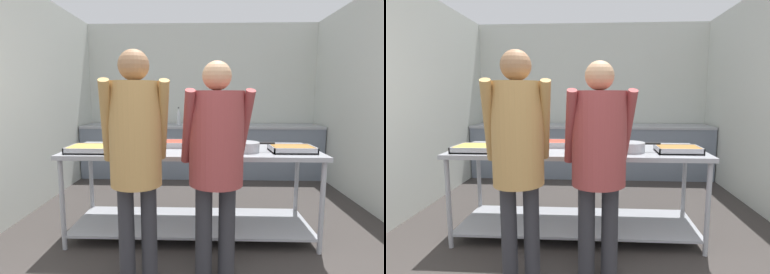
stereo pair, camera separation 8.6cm
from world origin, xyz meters
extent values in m
cube|color=silver|center=(0.00, 4.31, 1.32)|extent=(4.18, 0.06, 2.65)
cube|color=silver|center=(-2.06, 2.15, 1.32)|extent=(0.06, 4.43, 2.65)
cube|color=slate|center=(0.00, 3.94, 0.42)|extent=(4.02, 0.62, 0.85)
cube|color=#9EA0A8|center=(0.00, 3.94, 0.87)|extent=(4.02, 0.65, 0.04)
cube|color=black|center=(0.29, 3.94, 0.88)|extent=(0.47, 0.45, 0.02)
cube|color=#9EA0A8|center=(-0.09, 1.68, 0.86)|extent=(2.39, 0.81, 0.04)
cube|color=#9EA0A8|center=(-0.09, 1.68, 0.12)|extent=(2.31, 0.73, 0.02)
cylinder|color=#9EA0A8|center=(-1.23, 1.33, 0.42)|extent=(0.04, 0.04, 0.84)
cylinder|color=#9EA0A8|center=(1.06, 1.33, 0.42)|extent=(0.04, 0.04, 0.84)
cylinder|color=#9EA0A8|center=(-1.23, 2.04, 0.42)|extent=(0.04, 0.04, 0.84)
cylinder|color=#9EA0A8|center=(1.06, 2.04, 0.42)|extent=(0.04, 0.04, 0.84)
cube|color=#9EA0A8|center=(-1.02, 1.50, 0.88)|extent=(0.39, 0.31, 0.01)
cube|color=gold|center=(-1.02, 1.50, 0.91)|extent=(0.36, 0.29, 0.04)
cube|color=#9EA0A8|center=(-1.02, 1.35, 0.90)|extent=(0.39, 0.01, 0.05)
cube|color=#9EA0A8|center=(-1.02, 1.65, 0.90)|extent=(0.39, 0.01, 0.05)
cube|color=#9EA0A8|center=(-1.21, 1.50, 0.90)|extent=(0.01, 0.31, 0.05)
cube|color=#9EA0A8|center=(-0.83, 1.50, 0.90)|extent=(0.01, 0.31, 0.05)
cylinder|color=silver|center=(-0.68, 1.88, 0.91)|extent=(0.23, 0.23, 0.06)
sphere|color=#2D702D|center=(-0.66, 1.88, 0.95)|extent=(0.06, 0.06, 0.06)
sphere|color=#2D702D|center=(-0.67, 1.94, 0.95)|extent=(0.07, 0.07, 0.07)
sphere|color=#2D702D|center=(-0.73, 1.88, 0.95)|extent=(0.07, 0.07, 0.07)
sphere|color=#2D702D|center=(-0.69, 1.84, 0.95)|extent=(0.06, 0.06, 0.06)
cube|color=#9EA0A8|center=(-0.29, 1.81, 0.88)|extent=(0.47, 0.29, 0.01)
cube|color=#B23D2D|center=(-0.29, 1.81, 0.91)|extent=(0.44, 0.26, 0.04)
cube|color=#9EA0A8|center=(-0.29, 1.67, 0.90)|extent=(0.47, 0.01, 0.05)
cube|color=#9EA0A8|center=(-0.29, 1.95, 0.90)|extent=(0.47, 0.01, 0.05)
cube|color=#9EA0A8|center=(-0.52, 1.81, 0.90)|extent=(0.01, 0.29, 0.05)
cube|color=#9EA0A8|center=(-0.07, 1.81, 0.90)|extent=(0.01, 0.29, 0.05)
cylinder|color=white|center=(0.08, 1.64, 0.88)|extent=(0.22, 0.22, 0.01)
cylinder|color=white|center=(0.08, 1.64, 0.90)|extent=(0.22, 0.22, 0.01)
cylinder|color=white|center=(0.08, 1.64, 0.91)|extent=(0.22, 0.22, 0.01)
cylinder|color=#9EA0A8|center=(0.42, 1.54, 0.92)|extent=(0.24, 0.24, 0.09)
cylinder|color=#B7472D|center=(0.42, 1.54, 0.96)|extent=(0.21, 0.21, 0.01)
cylinder|color=black|center=(0.61, 1.54, 0.96)|extent=(0.14, 0.02, 0.02)
cube|color=#9EA0A8|center=(0.84, 1.55, 0.88)|extent=(0.39, 0.28, 0.01)
cube|color=#9E6B33|center=(0.84, 1.55, 0.91)|extent=(0.37, 0.25, 0.04)
cube|color=#9EA0A8|center=(0.84, 1.41, 0.90)|extent=(0.39, 0.01, 0.05)
cube|color=#9EA0A8|center=(0.84, 1.68, 0.90)|extent=(0.39, 0.01, 0.05)
cube|color=#9EA0A8|center=(0.65, 1.55, 0.90)|extent=(0.01, 0.28, 0.05)
cube|color=#9EA0A8|center=(1.03, 1.55, 0.90)|extent=(0.01, 0.28, 0.05)
cylinder|color=#2D2D33|center=(-0.52, 0.80, 0.39)|extent=(0.11, 0.11, 0.77)
cylinder|color=#2D2D33|center=(-0.37, 0.84, 0.39)|extent=(0.11, 0.11, 0.77)
cylinder|color=tan|center=(-0.63, 0.78, 1.21)|extent=(0.14, 0.33, 0.58)
cylinder|color=tan|center=(-0.26, 0.87, 1.21)|extent=(0.14, 0.33, 0.58)
cylinder|color=tan|center=(-0.44, 0.82, 1.13)|extent=(0.36, 0.36, 0.71)
sphere|color=#8C6647|center=(-0.44, 0.82, 1.59)|extent=(0.21, 0.21, 0.21)
cylinder|color=#2D2D33|center=(0.03, 0.94, 0.37)|extent=(0.13, 0.13, 0.74)
cylinder|color=#2D2D33|center=(0.20, 0.98, 0.37)|extent=(0.13, 0.13, 0.74)
cylinder|color=#993D3D|center=(-0.09, 0.92, 1.16)|extent=(0.13, 0.32, 0.56)
cylinder|color=#993D3D|center=(0.32, 1.00, 1.16)|extent=(0.13, 0.32, 0.56)
cylinder|color=#993D3D|center=(0.12, 0.96, 1.08)|extent=(0.40, 0.40, 0.68)
sphere|color=tan|center=(0.12, 0.96, 1.53)|extent=(0.21, 0.21, 0.21)
cylinder|color=silver|center=(-0.39, 3.88, 0.99)|extent=(0.06, 0.06, 0.21)
cone|color=silver|center=(-0.39, 3.88, 1.14)|extent=(0.06, 0.06, 0.08)
cylinder|color=black|center=(-0.39, 3.88, 1.18)|extent=(0.03, 0.03, 0.02)
camera|label=1|loc=(0.01, -1.20, 1.39)|focal=28.00mm
camera|label=2|loc=(0.10, -1.19, 1.39)|focal=28.00mm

